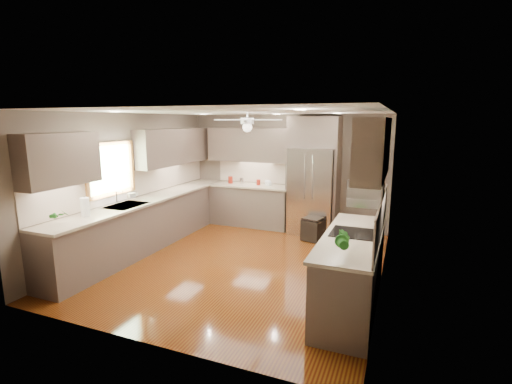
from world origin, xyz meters
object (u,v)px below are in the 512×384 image
Objects in this scene: canister_b at (242,181)px; canister_d at (258,182)px; potted_plant_left at (60,215)px; paper_towel at (85,207)px; potted_plant_right at (343,240)px; microwave at (366,191)px; bowl at (268,185)px; stool at (313,229)px; soap_bottle at (132,195)px; canister_a at (230,180)px; refrigerator at (313,178)px.

canister_d is at bearing -1.24° from canister_b.
paper_towel is (-0.01, 0.45, 0.01)m from potted_plant_left.
potted_plant_right is 1.08m from microwave.
potted_plant_right is 1.73× the size of bowl.
microwave is at bearing -61.62° from stool.
potted_plant_right reaches higher than canister_d.
stool is (2.82, 3.40, -0.84)m from potted_plant_left.
paper_towel is (0.12, -1.19, 0.04)m from soap_bottle.
canister_a is 0.51× the size of paper_towel.
refrigerator is (1.03, -0.07, 0.22)m from bowl.
soap_bottle is at bearing -115.29° from canister_b.
canister_b reaches higher than bowl.
paper_towel is at bearing 91.01° from potted_plant_left.
soap_bottle is 0.97× the size of bowl.
canister_a is at bearing 70.18° from soap_bottle.
potted_plant_right is 4.40m from bowl.
canister_d reaches higher than stool.
potted_plant_left is at bearing -88.99° from paper_towel.
refrigerator is (-1.21, 3.72, 0.07)m from potted_plant_right.
soap_bottle is at bearing 174.38° from microwave.
potted_plant_right is (2.46, -3.77, 0.11)m from canister_d.
paper_towel is at bearing -111.73° from canister_d.
bowl is at bearing 67.92° from potted_plant_left.
soap_bottle reaches higher than canister_a.
bowl is (1.76, 2.37, -0.07)m from soap_bottle.
canister_b is at bearing -179.46° from bowl.
canister_a is 4.90m from potted_plant_right.
potted_plant_left reaches higher than stool.
canister_d is 0.66× the size of bowl.
microwave is at bearing -63.91° from refrigerator.
potted_plant_left is 4.19m from microwave.
microwave is 1.20× the size of stool.
soap_bottle is at bearing 160.49° from potted_plant_right.
canister_a is at bearing 78.42° from paper_towel.
stool is at bearing -23.03° from canister_d.
refrigerator is (1.67, -0.06, 0.18)m from canister_b.
canister_b is at bearing 137.24° from microwave.
microwave reaches higher than canister_d.
microwave is 1.72× the size of paper_towel.
potted_plant_right reaches higher than potted_plant_left.
canister_d is at bearing 177.57° from refrigerator.
canister_d is 0.68× the size of soap_bottle.
microwave is (3.00, -2.77, 0.47)m from canister_b.
canister_b is 2.08m from stool.
refrigerator is at bearing 106.15° from stool.
stool is at bearing 118.38° from microwave.
canister_b reaches higher than canister_d.
canister_b is at bearing 4.85° from canister_a.
paper_towel is (-1.64, -3.56, 0.12)m from bowl.
paper_towel is (-2.67, -3.50, -0.11)m from refrigerator.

